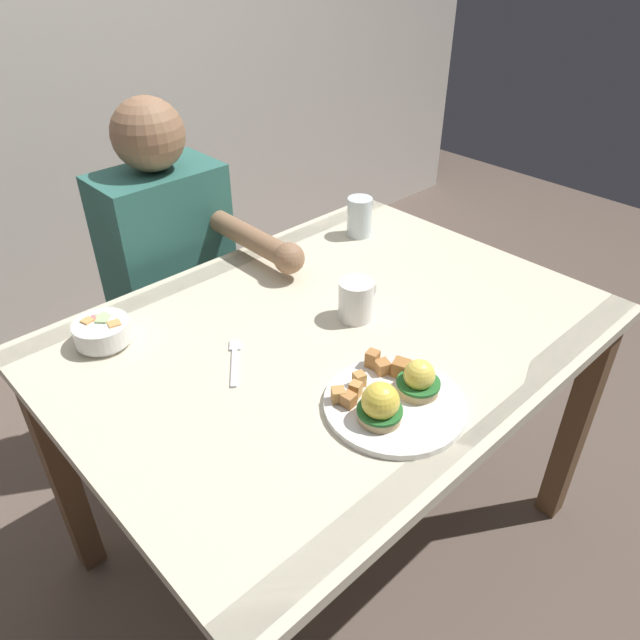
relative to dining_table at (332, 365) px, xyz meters
The scene contains 8 objects.
ground_plane 0.63m from the dining_table, ahead, with size 6.00×6.00×0.00m, color brown.
dining_table is the anchor object (origin of this frame).
eggs_benedict_plate 0.31m from the dining_table, 110.47° to the right, with size 0.27×0.27×0.09m.
fruit_bowl 0.52m from the dining_table, 143.30° to the left, with size 0.12×0.12×0.06m.
coffee_mug 0.17m from the dining_table, ahead, with size 0.11×0.08×0.09m.
fork 0.26m from the dining_table, 166.15° to the left, with size 0.11×0.13×0.00m.
water_glass_near 0.50m from the dining_table, 36.42° to the left, with size 0.07×0.07×0.11m.
diner_person 0.60m from the dining_table, 94.25° to the left, with size 0.34×0.54×1.14m.
Camera 1 is at (-0.78, -0.78, 1.52)m, focal length 33.53 mm.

